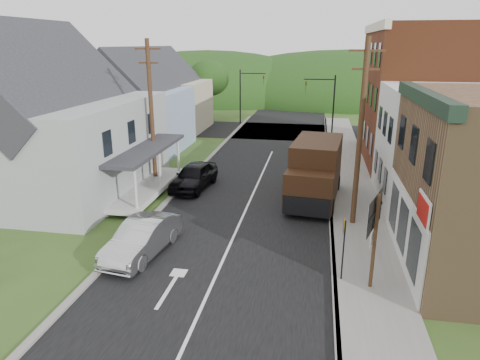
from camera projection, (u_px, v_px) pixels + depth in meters
The scene contains 24 objects.
ground at pixel (229, 247), 19.13m from camera, with size 120.00×120.00×0.00m, color #2D4719.
road at pixel (259, 180), 28.50m from camera, with size 9.00×90.00×0.02m, color black.
cross_road at pixel (281, 131), 44.44m from camera, with size 60.00×9.00×0.02m, color black.
sidewalk_right at pixel (352, 194), 25.60m from camera, with size 2.80×55.00×0.15m, color slate.
curb_right at pixel (329, 193), 25.83m from camera, with size 0.20×55.00×0.15m, color slate.
curb_left at pixel (183, 185), 27.40m from camera, with size 0.30×55.00×0.12m, color slate.
storefront_white at pixel (460, 148), 23.25m from camera, with size 8.00×7.00×6.50m, color silver.
storefront_red at pixel (424, 96), 31.62m from camera, with size 8.00×12.00×10.00m, color brown.
house_gray at pixel (52, 122), 25.50m from camera, with size 10.20×12.24×8.35m.
house_blue at pixel (141, 106), 35.81m from camera, with size 7.14×8.16×7.28m.
house_cream at pixel (171, 94), 44.33m from camera, with size 7.14×8.16×7.28m.
utility_pole_right at pixel (360, 134), 20.04m from camera, with size 1.60×0.26×9.00m.
utility_pole_left at pixel (151, 112), 26.31m from camera, with size 1.60×0.26×9.00m.
traffic_signal_right at pixel (326, 100), 39.28m from camera, with size 2.87×0.20×6.00m.
traffic_signal_left at pixel (246, 90), 47.30m from camera, with size 2.87×0.20×6.00m.
tree_left_b at pixel (37, 97), 31.77m from camera, with size 4.80×4.80×6.94m.
tree_left_c at pixel (70, 75), 39.29m from camera, with size 5.80×5.80×8.41m.
tree_left_d at pixel (208, 78), 49.16m from camera, with size 4.80×4.80×6.94m.
forested_ridge at pixel (296, 99), 70.68m from camera, with size 90.00×30.00×16.00m, color #19340F.
silver_sedan at pixel (142, 239), 18.22m from camera, with size 1.60×4.60×1.52m, color #B5B6BA.
dark_sedan at pixel (194, 176), 26.67m from camera, with size 1.87×4.66×1.59m, color black.
delivery_van at pixel (315, 172), 24.20m from camera, with size 3.17×6.47×3.49m.
route_sign_cluster at pixel (375, 228), 15.09m from camera, with size 0.74×1.97×3.61m.
warning_sign at pixel (344, 240), 15.79m from camera, with size 0.14×0.70×2.55m.
Camera 1 is at (3.57, -16.94, 8.69)m, focal length 32.00 mm.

